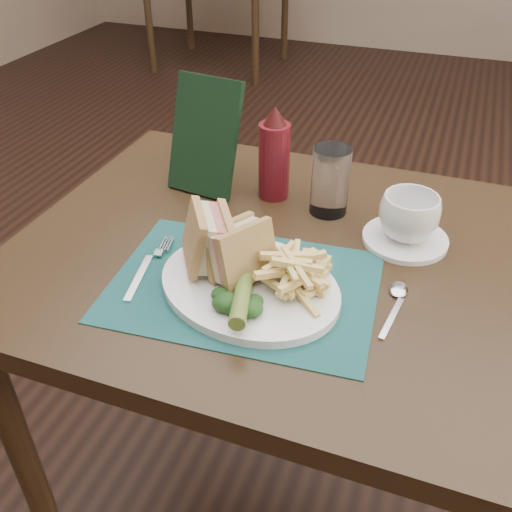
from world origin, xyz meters
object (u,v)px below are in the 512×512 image
Objects in this scene: table_bg_left at (219,12)px; plate at (249,286)px; sandwich_half_b at (232,245)px; saucer at (405,239)px; sandwich_half_a at (194,240)px; check_presenter at (205,137)px; placemat at (244,286)px; ketchup_bottle at (274,153)px; coffee_cup at (409,217)px; drinking_glass at (330,181)px; table_main at (271,391)px.

plate reaches higher than table_bg_left.
sandwich_half_b is 0.65× the size of saucer.
sandwich_half_a is at bearing -145.04° from saucer.
sandwich_half_a is at bearing -61.18° from check_presenter.
plate is 0.11m from sandwich_half_a.
placemat is at bearing 2.48° from sandwich_half_b.
sandwich_half_b is 0.29m from ketchup_bottle.
saucer is (0.31, 0.21, -0.06)m from sandwich_half_a.
check_presenter reaches higher than coffee_cup.
table_bg_left is 9.28× the size of sandwich_half_b.
ketchup_bottle reaches higher than drinking_glass.
saucer is 0.66× the size of check_presenter.
sandwich_half_a is 0.55× the size of ketchup_bottle.
table_bg_left is 3.00× the size of plate.
coffee_cup reaches higher than plate.
table_main is at bearing 103.79° from sandwich_half_b.
coffee_cup is (0.22, 0.22, 0.05)m from placemat.
plate reaches higher than saucer.
saucer is 0.05m from coffee_cup.
check_presenter reaches higher than sandwich_half_b.
plate is at bearing -88.60° from table_main.
check_presenter is at bearing 178.28° from drinking_glass.
table_bg_left is 3.94× the size of check_presenter.
ketchup_bottle is at bearing 99.56° from placemat.
sandwich_half_b is 0.52× the size of ketchup_bottle.
table_main is at bearing 109.12° from plate.
plate is 0.36m from check_presenter.
ketchup_bottle is (-0.05, 0.30, 0.09)m from placemat.
coffee_cup reaches higher than saucer.
plate is (0.01, -0.01, 0.01)m from placemat.
sandwich_half_a is 0.31m from drinking_glass.
check_presenter reaches higher than table_main.
table_main is at bearing -156.03° from coffee_cup.
plate is at bearing -65.89° from table_bg_left.
ketchup_bottle reaches higher than sandwich_half_a.
check_presenter is at bearing 171.32° from coffee_cup.
table_bg_left is 8.69× the size of coffee_cup.
check_presenter is (-0.20, 0.29, 0.10)m from plate.
coffee_cup is (0.31, 0.21, -0.02)m from sandwich_half_a.
plate is at bearing -133.12° from saucer.
drinking_glass reaches higher than plate.
drinking_glass is (0.09, 0.26, -0.00)m from sandwich_half_b.
ketchup_bottle is at bearing 119.36° from plate.
table_main is 0.46m from sandwich_half_b.
ketchup_bottle is at bearing 108.90° from table_main.
ketchup_bottle is at bearing -64.73° from table_bg_left.
placemat is 0.11m from sandwich_half_a.
plate reaches higher than placemat.
drinking_glass is at bearing 160.37° from saucer.
placemat reaches higher than table_main.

